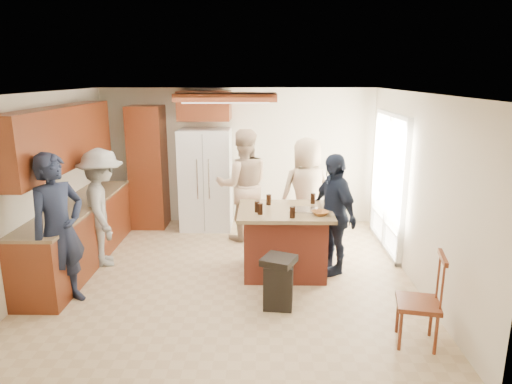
{
  "coord_description": "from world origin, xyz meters",
  "views": [
    {
      "loc": [
        0.48,
        -5.85,
        2.71
      ],
      "look_at": [
        0.38,
        0.25,
        1.15
      ],
      "focal_mm": 32.0,
      "sensor_mm": 36.0,
      "label": 1
    }
  ],
  "objects_px": {
    "person_behind_right": "(307,193)",
    "person_counter": "(103,208)",
    "spindle_chair": "(420,303)",
    "trash_bin": "(279,281)",
    "kitchen_island": "(285,241)",
    "person_side_right": "(333,214)",
    "person_behind_left": "(243,185)",
    "refrigerator": "(206,179)",
    "person_front_left": "(59,231)"
  },
  "relations": [
    {
      "from": "person_behind_right",
      "to": "person_counter",
      "type": "height_order",
      "value": "person_behind_right"
    },
    {
      "from": "person_behind_right",
      "to": "spindle_chair",
      "type": "xyz_separation_m",
      "value": [
        0.92,
        -2.82,
        -0.44
      ]
    },
    {
      "from": "person_counter",
      "to": "trash_bin",
      "type": "distance_m",
      "value": 2.86
    },
    {
      "from": "person_counter",
      "to": "person_behind_right",
      "type": "bearing_deg",
      "value": -96.47
    },
    {
      "from": "kitchen_island",
      "to": "person_behind_right",
      "type": "bearing_deg",
      "value": 69.97
    },
    {
      "from": "kitchen_island",
      "to": "spindle_chair",
      "type": "xyz_separation_m",
      "value": [
        1.31,
        -1.74,
        -0.02
      ]
    },
    {
      "from": "person_side_right",
      "to": "kitchen_island",
      "type": "distance_m",
      "value": 0.78
    },
    {
      "from": "trash_bin",
      "to": "spindle_chair",
      "type": "xyz_separation_m",
      "value": [
        1.42,
        -0.77,
        0.13
      ]
    },
    {
      "from": "person_behind_left",
      "to": "spindle_chair",
      "type": "height_order",
      "value": "person_behind_left"
    },
    {
      "from": "person_counter",
      "to": "spindle_chair",
      "type": "relative_size",
      "value": 1.73
    },
    {
      "from": "kitchen_island",
      "to": "person_side_right",
      "type": "bearing_deg",
      "value": 6.58
    },
    {
      "from": "person_behind_right",
      "to": "spindle_chair",
      "type": "distance_m",
      "value": 3.0
    },
    {
      "from": "person_behind_right",
      "to": "refrigerator",
      "type": "xyz_separation_m",
      "value": [
        -1.72,
        0.89,
        0.01
      ]
    },
    {
      "from": "person_front_left",
      "to": "person_counter",
      "type": "height_order",
      "value": "person_front_left"
    },
    {
      "from": "person_side_right",
      "to": "person_counter",
      "type": "relative_size",
      "value": 0.99
    },
    {
      "from": "person_counter",
      "to": "kitchen_island",
      "type": "bearing_deg",
      "value": -117.49
    },
    {
      "from": "person_counter",
      "to": "person_side_right",
      "type": "bearing_deg",
      "value": -114.88
    },
    {
      "from": "person_front_left",
      "to": "person_side_right",
      "type": "distance_m",
      "value": 3.54
    },
    {
      "from": "person_side_right",
      "to": "kitchen_island",
      "type": "height_order",
      "value": "person_side_right"
    },
    {
      "from": "person_side_right",
      "to": "person_behind_left",
      "type": "bearing_deg",
      "value": -157.88
    },
    {
      "from": "refrigerator",
      "to": "spindle_chair",
      "type": "distance_m",
      "value": 4.58
    },
    {
      "from": "trash_bin",
      "to": "spindle_chair",
      "type": "distance_m",
      "value": 1.62
    },
    {
      "from": "kitchen_island",
      "to": "trash_bin",
      "type": "xyz_separation_m",
      "value": [
        -0.11,
        -0.97,
        -0.16
      ]
    },
    {
      "from": "person_behind_left",
      "to": "person_side_right",
      "type": "xyz_separation_m",
      "value": [
        1.31,
        -1.3,
        -0.09
      ]
    },
    {
      "from": "kitchen_island",
      "to": "refrigerator",
      "type": "bearing_deg",
      "value": 123.98
    },
    {
      "from": "person_behind_right",
      "to": "trash_bin",
      "type": "bearing_deg",
      "value": 61.3
    },
    {
      "from": "refrigerator",
      "to": "trash_bin",
      "type": "distance_m",
      "value": 3.24
    },
    {
      "from": "person_front_left",
      "to": "refrigerator",
      "type": "height_order",
      "value": "person_front_left"
    },
    {
      "from": "person_behind_right",
      "to": "person_counter",
      "type": "bearing_deg",
      "value": -0.05
    },
    {
      "from": "person_behind_left",
      "to": "person_counter",
      "type": "distance_m",
      "value": 2.27
    },
    {
      "from": "refrigerator",
      "to": "spindle_chair",
      "type": "height_order",
      "value": "refrigerator"
    },
    {
      "from": "person_behind_left",
      "to": "person_side_right",
      "type": "height_order",
      "value": "person_behind_left"
    },
    {
      "from": "person_behind_left",
      "to": "trash_bin",
      "type": "xyz_separation_m",
      "value": [
        0.52,
        -2.35,
        -0.62
      ]
    },
    {
      "from": "person_side_right",
      "to": "person_counter",
      "type": "height_order",
      "value": "person_counter"
    },
    {
      "from": "kitchen_island",
      "to": "spindle_chair",
      "type": "height_order",
      "value": "spindle_chair"
    },
    {
      "from": "person_behind_left",
      "to": "person_counter",
      "type": "relative_size",
      "value": 1.09
    },
    {
      "from": "person_front_left",
      "to": "person_behind_right",
      "type": "relative_size",
      "value": 1.05
    },
    {
      "from": "person_front_left",
      "to": "trash_bin",
      "type": "xyz_separation_m",
      "value": [
        2.6,
        -0.03,
        -0.62
      ]
    },
    {
      "from": "spindle_chair",
      "to": "trash_bin",
      "type": "bearing_deg",
      "value": 151.65
    },
    {
      "from": "person_counter",
      "to": "refrigerator",
      "type": "distance_m",
      "value": 2.13
    },
    {
      "from": "trash_bin",
      "to": "spindle_chair",
      "type": "bearing_deg",
      "value": -28.35
    },
    {
      "from": "person_front_left",
      "to": "spindle_chair",
      "type": "bearing_deg",
      "value": -68.69
    },
    {
      "from": "person_behind_left",
      "to": "refrigerator",
      "type": "height_order",
      "value": "person_behind_left"
    },
    {
      "from": "person_behind_right",
      "to": "person_side_right",
      "type": "bearing_deg",
      "value": 90.7
    },
    {
      "from": "person_behind_left",
      "to": "trash_bin",
      "type": "bearing_deg",
      "value": 94.57
    },
    {
      "from": "person_behind_left",
      "to": "person_side_right",
      "type": "distance_m",
      "value": 1.84
    },
    {
      "from": "spindle_chair",
      "to": "person_behind_right",
      "type": "bearing_deg",
      "value": 108.0
    },
    {
      "from": "person_side_right",
      "to": "refrigerator",
      "type": "distance_m",
      "value": 2.76
    },
    {
      "from": "person_front_left",
      "to": "trash_bin",
      "type": "height_order",
      "value": "person_front_left"
    },
    {
      "from": "person_behind_left",
      "to": "refrigerator",
      "type": "bearing_deg",
      "value": -48.73
    }
  ]
}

